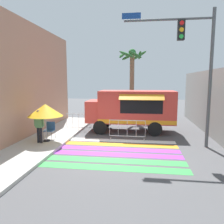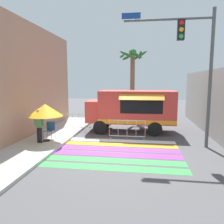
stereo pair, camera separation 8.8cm
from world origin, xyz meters
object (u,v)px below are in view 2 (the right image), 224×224
object	(u,v)px
food_truck	(130,108)
barricade_front	(127,130)
patio_umbrella	(45,110)
traffic_signal_pole	(194,56)
palm_tree	(132,71)
folding_chair	(50,129)
vendor_person	(39,124)
barricade_side	(79,122)

from	to	relation	value
food_truck	barricade_front	size ratio (longest dim) A/B	2.73
patio_umbrella	traffic_signal_pole	bearing A→B (deg)	4.05
traffic_signal_pole	palm_tree	xyz separation A→B (m)	(-3.26, 7.36, -0.39)
traffic_signal_pole	patio_umbrella	world-z (taller)	traffic_signal_pole
folding_chair	barricade_front	size ratio (longest dim) A/B	0.46
patio_umbrella	vendor_person	bearing A→B (deg)	-119.42
traffic_signal_pole	palm_tree	bearing A→B (deg)	113.90
folding_chair	barricade_front	distance (m)	4.18
barricade_front	barricade_side	bearing A→B (deg)	149.69
folding_chair	palm_tree	distance (m)	9.04
patio_umbrella	palm_tree	bearing A→B (deg)	63.12
traffic_signal_pole	barricade_front	bearing A→B (deg)	165.40
traffic_signal_pole	vendor_person	distance (m)	8.20
barricade_front	barricade_side	xyz separation A→B (m)	(-3.33, 1.95, -0.01)
vendor_person	palm_tree	distance (m)	9.67
food_truck	traffic_signal_pole	size ratio (longest dim) A/B	0.84
patio_umbrella	palm_tree	size ratio (longest dim) A/B	0.33
vendor_person	folding_chair	bearing A→B (deg)	69.26
folding_chair	barricade_front	world-z (taller)	barricade_front
folding_chair	barricade_side	distance (m)	2.92
patio_umbrella	barricade_front	world-z (taller)	patio_umbrella
traffic_signal_pole	barricade_front	size ratio (longest dim) A/B	3.26
vendor_person	barricade_front	xyz separation A→B (m)	(4.28, 1.68, -0.54)
patio_umbrella	vendor_person	size ratio (longest dim) A/B	1.16
food_truck	folding_chair	distance (m)	5.12
folding_chair	food_truck	bearing A→B (deg)	39.42
food_truck	vendor_person	world-z (taller)	food_truck
patio_umbrella	folding_chair	size ratio (longest dim) A/B	2.10
traffic_signal_pole	folding_chair	distance (m)	8.15
food_truck	patio_umbrella	xyz separation A→B (m)	(-4.14, -3.35, 0.20)
patio_umbrella	food_truck	bearing A→B (deg)	38.97
patio_umbrella	barricade_front	bearing A→B (deg)	18.11
folding_chair	traffic_signal_pole	bearing A→B (deg)	4.97
vendor_person	barricade_side	world-z (taller)	vendor_person
barricade_side	palm_tree	world-z (taller)	palm_tree
food_truck	patio_umbrella	world-z (taller)	food_truck
food_truck	folding_chair	world-z (taller)	food_truck
traffic_signal_pole	barricade_side	bearing A→B (deg)	156.89
food_truck	barricade_front	world-z (taller)	food_truck
food_truck	traffic_signal_pole	distance (m)	5.09
barricade_front	patio_umbrella	bearing A→B (deg)	-161.89
folding_chair	barricade_front	xyz separation A→B (m)	(4.09, 0.86, -0.14)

